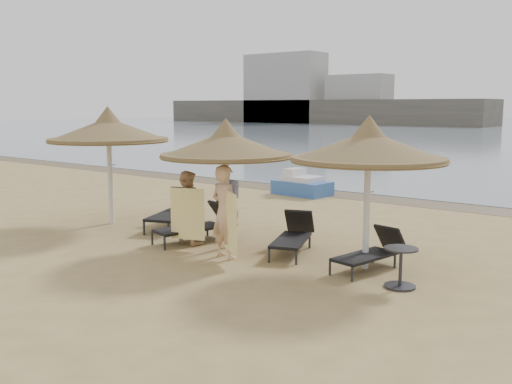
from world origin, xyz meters
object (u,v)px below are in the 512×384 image
at_px(lounger_far_left, 176,210).
at_px(pedal_boat, 302,185).
at_px(side_table, 400,269).
at_px(lounger_far_right, 373,251).
at_px(palapa_right, 369,147).
at_px(lounger_near_right, 294,235).
at_px(person_left, 187,202).
at_px(palapa_center, 226,145).
at_px(palapa_left, 108,130).
at_px(lounger_near_left, 199,224).
at_px(person_right, 225,204).

relative_size(lounger_far_left, pedal_boat, 1.10).
bearing_deg(side_table, lounger_far_right, 139.86).
relative_size(palapa_right, lounger_near_right, 1.53).
bearing_deg(side_table, person_left, 179.58).
distance_m(lounger_far_left, side_table, 6.74).
height_order(palapa_center, person_left, palapa_center).
bearing_deg(palapa_right, lounger_far_right, 18.40).
relative_size(palapa_left, lounger_far_left, 1.39).
relative_size(lounger_near_left, person_left, 1.06).
relative_size(palapa_right, person_right, 1.32).
bearing_deg(lounger_near_left, person_right, -12.32).
relative_size(palapa_right, lounger_near_left, 1.45).
bearing_deg(lounger_far_left, pedal_boat, 71.01).
height_order(palapa_right, lounger_far_left, palapa_right).
height_order(lounger_near_left, lounger_near_right, lounger_near_left).
height_order(lounger_far_left, side_table, lounger_far_left).
distance_m(lounger_near_right, pedal_boat, 7.86).
bearing_deg(lounger_near_left, side_table, 10.96).
relative_size(person_left, person_right, 0.86).
height_order(palapa_right, pedal_boat, palapa_right).
relative_size(lounger_near_right, pedal_boat, 0.95).
bearing_deg(side_table, lounger_near_right, 162.05).
bearing_deg(palapa_right, side_table, -34.80).
xyz_separation_m(palapa_right, lounger_near_right, (-1.79, 0.20, -1.95)).
distance_m(lounger_far_left, lounger_far_right, 5.77).
distance_m(lounger_far_right, pedal_boat, 9.14).
height_order(palapa_center, lounger_far_right, palapa_center).
xyz_separation_m(lounger_far_right, person_left, (-4.20, -0.71, 0.62)).
relative_size(palapa_right, side_table, 4.23).
bearing_deg(palapa_center, person_left, -165.05).
bearing_deg(lounger_near_left, person_left, -77.61).
height_order(lounger_near_right, side_table, lounger_near_right).
bearing_deg(palapa_left, pedal_boat, 79.79).
distance_m(person_left, person_right, 1.52).
bearing_deg(side_table, person_right, -174.25).
height_order(palapa_right, lounger_far_right, palapa_right).
bearing_deg(lounger_far_right, lounger_far_left, -173.71).
distance_m(side_table, pedal_boat, 10.29).
height_order(palapa_right, lounger_near_right, palapa_right).
xyz_separation_m(person_left, pedal_boat, (-1.86, 7.56, -0.63)).
bearing_deg(side_table, palapa_right, 145.20).
xyz_separation_m(palapa_left, palapa_center, (4.09, -0.13, -0.20)).
relative_size(person_left, pedal_boat, 0.95).
distance_m(lounger_far_left, lounger_near_right, 3.85).
xyz_separation_m(lounger_near_left, lounger_far_right, (4.18, 0.36, -0.04)).
xyz_separation_m(lounger_near_left, person_left, (-0.02, -0.35, 0.57)).
bearing_deg(lounger_far_left, palapa_center, -41.67).
relative_size(palapa_right, lounger_far_left, 1.32).
distance_m(palapa_center, pedal_boat, 8.05).
relative_size(lounger_far_right, person_left, 0.93).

